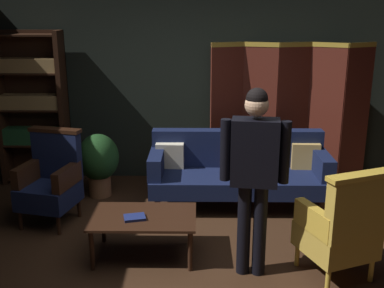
% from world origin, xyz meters
% --- Properties ---
extents(ground_plane, '(10.00, 10.00, 0.00)m').
position_xyz_m(ground_plane, '(0.00, 0.00, 0.00)').
color(ground_plane, '#331E11').
extents(back_wall, '(7.20, 0.10, 2.80)m').
position_xyz_m(back_wall, '(0.00, 2.45, 1.40)').
color(back_wall, black).
rests_on(back_wall, ground_plane).
extents(folding_screen, '(2.15, 0.26, 1.90)m').
position_xyz_m(folding_screen, '(1.31, 2.22, 0.99)').
color(folding_screen, '#5B2319').
rests_on(folding_screen, ground_plane).
extents(bookshelf, '(0.90, 0.32, 2.05)m').
position_xyz_m(bookshelf, '(-2.15, 2.19, 1.06)').
color(bookshelf, black).
rests_on(bookshelf, ground_plane).
extents(velvet_couch, '(2.12, 0.78, 0.88)m').
position_xyz_m(velvet_couch, '(0.55, 1.45, 0.45)').
color(velvet_couch, black).
rests_on(velvet_couch, ground_plane).
extents(coffee_table, '(1.00, 0.64, 0.42)m').
position_xyz_m(coffee_table, '(-0.46, 0.17, 0.37)').
color(coffee_table, black).
rests_on(coffee_table, ground_plane).
extents(armchair_gilt_accent, '(0.75, 0.75, 1.04)m').
position_xyz_m(armchair_gilt_accent, '(1.32, -0.19, 0.49)').
color(armchair_gilt_accent, gold).
rests_on(armchair_gilt_accent, ground_plane).
extents(armchair_wing_left, '(0.70, 0.70, 1.04)m').
position_xyz_m(armchair_wing_left, '(-1.57, 0.93, 0.49)').
color(armchair_wing_left, black).
rests_on(armchair_wing_left, ground_plane).
extents(standing_figure, '(0.59, 0.26, 1.70)m').
position_xyz_m(standing_figure, '(0.54, -0.13, 1.03)').
color(standing_figure, black).
rests_on(standing_figure, ground_plane).
extents(potted_plant, '(0.52, 0.52, 0.81)m').
position_xyz_m(potted_plant, '(-1.19, 1.68, 0.47)').
color(potted_plant, brown).
rests_on(potted_plant, ground_plane).
extents(book_navy_cloth, '(0.23, 0.19, 0.03)m').
position_xyz_m(book_navy_cloth, '(-0.53, 0.10, 0.43)').
color(book_navy_cloth, navy).
rests_on(book_navy_cloth, coffee_table).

